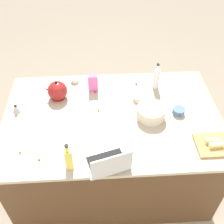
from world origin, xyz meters
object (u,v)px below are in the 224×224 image
mixing_bowl_large (151,112)px  kitchen_timer (16,109)px  laptop (108,163)px  cutting_board (214,145)px  bottle_oil (69,159)px  ramekin_medium (178,111)px  bottle_vinegar (156,78)px  candy_bag (93,83)px  ramekin_small (138,98)px  kettle (57,91)px  ramekin_wide (75,80)px  butter_stick_left (212,141)px  butter_stick_right (216,145)px

mixing_bowl_large → kitchen_timer: 1.17m
laptop → cutting_board: size_ratio=1.28×
laptop → kitchen_timer: (0.77, -0.63, -0.01)m
bottle_oil → ramekin_medium: bottle_oil is taller
bottle_vinegar → candy_bag: bottle_vinegar is taller
ramekin_small → candy_bag: size_ratio=0.51×
kettle → ramekin_wide: bearing=-122.2°
ramekin_small → bottle_oil: bearing=50.3°
laptop → ramekin_small: 0.79m
mixing_bowl_large → cutting_board: mixing_bowl_large is taller
laptop → kettle: 0.91m
kettle → candy_bag: bearing=-164.0°
butter_stick_left → kitchen_timer: size_ratio=1.43×
kettle → ramekin_wide: size_ratio=2.79×
mixing_bowl_large → candy_bag: 0.63m
cutting_board → ramekin_small: bearing=-47.5°
mixing_bowl_large → laptop: bearing=51.7°
mixing_bowl_large → cutting_board: 0.56m
bottle_vinegar → kettle: size_ratio=1.27×
kitchen_timer → butter_stick_left: bearing=164.0°
bottle_oil → butter_stick_left: size_ratio=2.29×
butter_stick_left → butter_stick_right: 0.05m
laptop → butter_stick_left: (-0.82, -0.17, -0.01)m
ramekin_small → mixing_bowl_large: bearing=110.3°
laptop → bottle_vinegar: size_ratio=1.32×
kitchen_timer → bottle_vinegar: bearing=-168.2°
bottle_vinegar → kitchen_timer: size_ratio=3.52×
bottle_oil → butter_stick_right: (-1.12, -0.11, -0.07)m
bottle_oil → bottle_vinegar: bearing=-131.6°
bottle_oil → ramekin_small: bottle_oil is taller
mixing_bowl_large → ramekin_wide: size_ratio=3.27×
laptop → mixing_bowl_large: 0.63m
butter_stick_right → candy_bag: candy_bag is taller
bottle_vinegar → ramekin_medium: bottle_vinegar is taller
butter_stick_right → ramekin_small: (0.53, -0.60, -0.01)m
bottle_oil → candy_bag: bearing=-101.7°
cutting_board → candy_bag: bearing=-38.8°
kettle → mixing_bowl_large: bearing=159.3°
bottle_oil → cutting_board: 1.13m
laptop → ramekin_medium: (-0.64, -0.53, -0.02)m
butter_stick_right → ramekin_small: size_ratio=1.28×
cutting_board → bottle_vinegar: bearing=-66.2°
candy_bag → cutting_board: bearing=141.2°
bottle_oil → cutting_board: size_ratio=0.90×
ramekin_small → ramekin_wide: (0.59, -0.31, -0.00)m
bottle_oil → ramekin_medium: (-0.92, -0.52, -0.08)m
kettle → ramekin_wide: (-0.14, -0.23, -0.06)m
kettle → laptop: bearing=117.8°
bottle_oil → butter_stick_right: bearing=-174.4°
butter_stick_right → ramekin_medium: 0.45m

